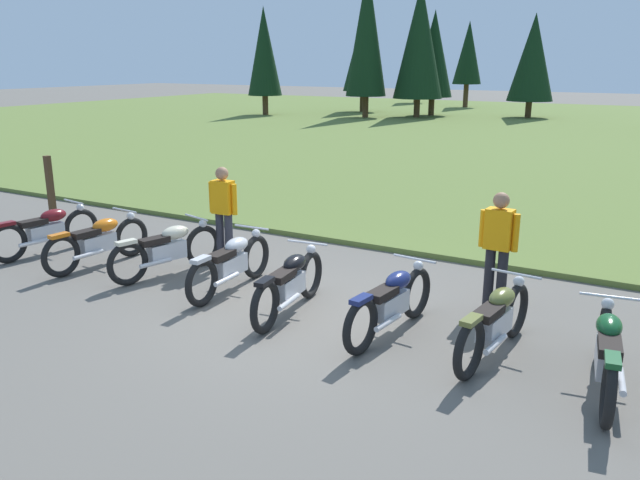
% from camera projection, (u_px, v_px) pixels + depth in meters
% --- Properties ---
extents(ground_plane, '(140.00, 140.00, 0.00)m').
position_uv_depth(ground_plane, '(298.00, 312.00, 8.90)').
color(ground_plane, '#605B54').
extents(grass_moorland, '(80.00, 44.00, 0.10)m').
position_uv_depth(grass_moorland, '(584.00, 134.00, 29.96)').
color(grass_moorland, '#5B7033').
rests_on(grass_moorland, ground).
extents(forest_treeline, '(41.98, 21.59, 8.72)m').
position_uv_depth(forest_treeline, '(517.00, 47.00, 35.07)').
color(forest_treeline, '#47331E').
rests_on(forest_treeline, ground).
extents(motorcycle_maroon, '(0.62, 2.09, 0.88)m').
position_uv_depth(motorcycle_maroon, '(46.00, 230.00, 11.50)').
color(motorcycle_maroon, black).
rests_on(motorcycle_maroon, ground).
extents(motorcycle_orange, '(0.62, 2.10, 0.88)m').
position_uv_depth(motorcycle_orange, '(98.00, 241.00, 10.81)').
color(motorcycle_orange, black).
rests_on(motorcycle_orange, ground).
extents(motorcycle_cream, '(0.77, 2.06, 0.88)m').
position_uv_depth(motorcycle_cream, '(167.00, 249.00, 10.35)').
color(motorcycle_cream, black).
rests_on(motorcycle_cream, ground).
extents(motorcycle_silver, '(0.62, 2.10, 0.88)m').
position_uv_depth(motorcycle_silver, '(231.00, 263.00, 9.63)').
color(motorcycle_silver, black).
rests_on(motorcycle_silver, ground).
extents(motorcycle_black, '(0.62, 2.10, 0.88)m').
position_uv_depth(motorcycle_black, '(290.00, 283.00, 8.75)').
color(motorcycle_black, black).
rests_on(motorcycle_black, ground).
extents(motorcycle_navy, '(0.62, 2.10, 0.88)m').
position_uv_depth(motorcycle_navy, '(391.00, 302.00, 8.08)').
color(motorcycle_navy, black).
rests_on(motorcycle_navy, ground).
extents(motorcycle_olive, '(0.62, 2.10, 0.88)m').
position_uv_depth(motorcycle_olive, '(495.00, 321.00, 7.48)').
color(motorcycle_olive, black).
rests_on(motorcycle_olive, ground).
extents(motorcycle_british_green, '(0.66, 2.09, 0.88)m').
position_uv_depth(motorcycle_british_green, '(607.00, 353.00, 6.65)').
color(motorcycle_british_green, black).
rests_on(motorcycle_british_green, ground).
extents(rider_checking_bike, '(0.55, 0.24, 1.67)m').
position_uv_depth(rider_checking_bike, '(223.00, 209.00, 10.83)').
color(rider_checking_bike, '#2D2D38').
rests_on(rider_checking_bike, ground).
extents(rider_in_hivis_vest, '(0.55, 0.24, 1.67)m').
position_uv_depth(rider_in_hivis_vest, '(498.00, 244.00, 8.77)').
color(rider_in_hivis_vest, black).
rests_on(rider_in_hivis_vest, ground).
extents(trail_marker_post, '(0.12, 0.12, 1.37)m').
position_uv_depth(trail_marker_post, '(50.00, 187.00, 14.14)').
color(trail_marker_post, '#47331E').
rests_on(trail_marker_post, ground).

